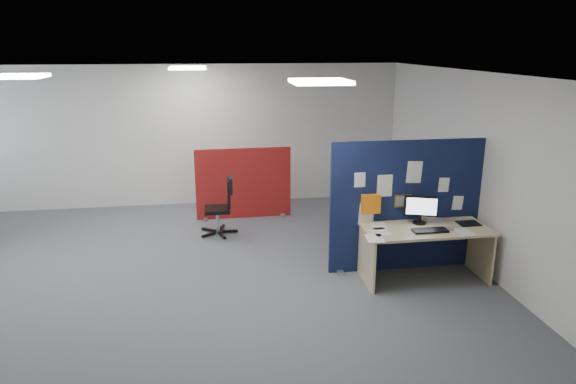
{
  "coord_description": "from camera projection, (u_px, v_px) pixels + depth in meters",
  "views": [
    {
      "loc": [
        0.82,
        -6.44,
        3.06
      ],
      "look_at": [
        1.9,
        0.58,
        1.0
      ],
      "focal_mm": 32.0,
      "sensor_mm": 36.0,
      "label": 1
    }
  ],
  "objects": [
    {
      "name": "wall_right",
      "position": [
        479.0,
        171.0,
        7.13
      ],
      "size": [
        0.02,
        7.0,
        2.7
      ],
      "primitive_type": "cube",
      "color": "silver",
      "rests_on": "floor"
    },
    {
      "name": "ceiling_lights",
      "position": [
        170.0,
        74.0,
        6.78
      ],
      "size": [
        4.1,
        4.1,
        0.04
      ],
      "color": "white",
      "rests_on": "ceiling"
    },
    {
      "name": "red_divider",
      "position": [
        244.0,
        184.0,
        9.23
      ],
      "size": [
        1.71,
        0.3,
        1.28
      ],
      "rotation": [
        0.0,
        0.0,
        0.01
      ],
      "color": "maroon",
      "rests_on": "floor"
    },
    {
      "name": "main_desk",
      "position": [
        424.0,
        239.0,
        6.82
      ],
      "size": [
        1.66,
        0.74,
        0.73
      ],
      "color": "tan",
      "rests_on": "floor"
    },
    {
      "name": "desk_papers",
      "position": [
        407.0,
        229.0,
        6.69
      ],
      "size": [
        1.44,
        0.87,
        0.0
      ],
      "color": "white",
      "rests_on": "main_desk"
    },
    {
      "name": "navy_divider",
      "position": [
        408.0,
        206.0,
        7.04
      ],
      "size": [
        2.22,
        0.3,
        1.83
      ],
      "color": "black",
      "rests_on": "floor"
    },
    {
      "name": "ceiling",
      "position": [
        138.0,
        75.0,
        6.09
      ],
      "size": [
        9.0,
        7.0,
        0.02
      ],
      "primitive_type": "cube",
      "color": "white",
      "rests_on": "wall_back"
    },
    {
      "name": "mouse",
      "position": [
        450.0,
        229.0,
        6.65
      ],
      "size": [
        0.1,
        0.06,
        0.03
      ],
      "primitive_type": "cube",
      "rotation": [
        0.0,
        0.0,
        -0.03
      ],
      "color": "#A1A2A6",
      "rests_on": "main_desk"
    },
    {
      "name": "monitor_main",
      "position": [
        420.0,
        208.0,
        6.84
      ],
      "size": [
        0.42,
        0.18,
        0.38
      ],
      "rotation": [
        0.0,
        0.0,
        -0.34
      ],
      "color": "black",
      "rests_on": "main_desk"
    },
    {
      "name": "office_chair",
      "position": [
        223.0,
        202.0,
        8.45
      ],
      "size": [
        0.61,
        0.64,
        0.96
      ],
      "rotation": [
        0.0,
        0.0,
        -0.01
      ],
      "color": "black",
      "rests_on": "floor"
    },
    {
      "name": "floor",
      "position": [
        154.0,
        282.0,
        6.85
      ],
      "size": [
        9.0,
        9.0,
        0.0
      ],
      "primitive_type": "plane",
      "color": "#515459",
      "rests_on": "ground"
    },
    {
      "name": "paper_tray",
      "position": [
        468.0,
        223.0,
        6.88
      ],
      "size": [
        0.28,
        0.22,
        0.01
      ],
      "primitive_type": "cube",
      "rotation": [
        0.0,
        0.0,
        -0.01
      ],
      "color": "black",
      "rests_on": "main_desk"
    },
    {
      "name": "keyboard",
      "position": [
        430.0,
        230.0,
        6.61
      ],
      "size": [
        0.45,
        0.18,
        0.02
      ],
      "primitive_type": "cube",
      "rotation": [
        0.0,
        0.0,
        -0.01
      ],
      "color": "black",
      "rests_on": "main_desk"
    },
    {
      "name": "wall_back",
      "position": [
        167.0,
        137.0,
        9.79
      ],
      "size": [
        9.0,
        0.02,
        2.7
      ],
      "primitive_type": "cube",
      "color": "silver",
      "rests_on": "floor"
    },
    {
      "name": "wall_front",
      "position": [
        84.0,
        333.0,
        3.15
      ],
      "size": [
        9.0,
        0.02,
        2.7
      ],
      "primitive_type": "cube",
      "color": "silver",
      "rests_on": "floor"
    }
  ]
}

